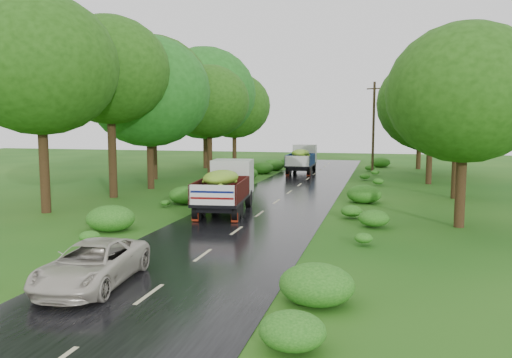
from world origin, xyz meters
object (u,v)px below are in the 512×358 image
(truck_near, at_px, (226,184))
(truck_far, at_px, (302,157))
(car, at_px, (92,264))
(utility_pole, at_px, (373,126))

(truck_near, bearing_deg, truck_far, 81.50)
(car, relative_size, utility_pole, 0.52)
(car, bearing_deg, truck_far, 83.15)
(truck_far, bearing_deg, truck_near, -93.10)
(truck_far, height_order, utility_pole, utility_pole)
(truck_near, height_order, truck_far, truck_near)
(car, bearing_deg, truck_near, 83.93)
(truck_near, relative_size, utility_pole, 0.76)
(truck_near, xyz_separation_m, utility_pole, (6.68, 22.55, 2.76))
(truck_near, relative_size, car, 1.46)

